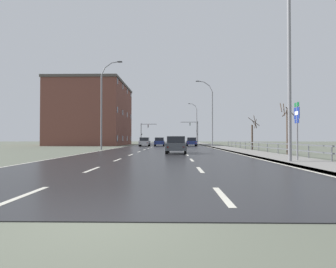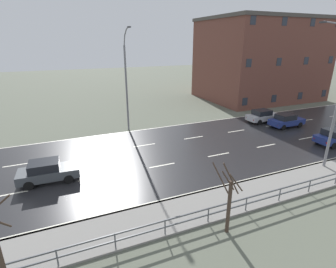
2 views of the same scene
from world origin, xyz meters
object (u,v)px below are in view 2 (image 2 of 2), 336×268
at_px(car_distant, 263,116).
at_px(street_lamp_midground, 336,101).
at_px(brick_building, 260,59).
at_px(car_near_right, 286,120).
at_px(car_far_right, 48,171).
at_px(street_lamp_left_bank, 127,83).
at_px(car_near_left, 335,136).

bearing_deg(car_distant, street_lamp_midground, -20.52).
bearing_deg(brick_building, car_near_right, -29.06).
bearing_deg(car_far_right, car_near_right, 98.63).
bearing_deg(brick_building, street_lamp_midground, -29.70).
bearing_deg(brick_building, street_lamp_left_bank, -71.05).
bearing_deg(street_lamp_midground, car_near_left, 118.14).
relative_size(street_lamp_midground, brick_building, 0.58).
xyz_separation_m(car_distant, car_near_right, (2.63, 1.14, 0.00)).
xyz_separation_m(street_lamp_left_bank, car_near_right, (6.06, 17.24, -4.50)).
distance_m(street_lamp_midground, car_distant, 12.94).
distance_m(street_lamp_midground, car_near_left, 7.60).
relative_size(street_lamp_left_bank, car_far_right, 2.61).
distance_m(street_lamp_left_bank, brick_building, 26.96).
bearing_deg(street_lamp_left_bank, brick_building, 108.95).
xyz_separation_m(car_near_left, brick_building, (-20.71, 8.07, 5.78)).
height_order(street_lamp_midground, car_near_right, street_lamp_midground).
bearing_deg(car_far_right, street_lamp_midground, 75.91).
height_order(street_lamp_midground, street_lamp_left_bank, street_lamp_midground).
bearing_deg(car_near_right, car_distant, -156.86).
xyz_separation_m(car_near_right, brick_building, (-14.81, 8.23, 5.78)).
bearing_deg(car_far_right, car_distant, 104.93).
bearing_deg(brick_building, car_distant, -37.56).
bearing_deg(car_far_right, street_lamp_left_bank, 139.46).
distance_m(car_near_right, brick_building, 17.90).
bearing_deg(car_distant, car_near_right, 22.65).
relative_size(car_distant, car_near_right, 1.00).
distance_m(car_far_right, car_distant, 24.95).
bearing_deg(car_near_left, street_lamp_midground, -61.28).
bearing_deg(street_lamp_left_bank, street_lamp_midground, 38.98).
bearing_deg(street_lamp_left_bank, car_near_right, 70.64).
relative_size(street_lamp_left_bank, car_near_right, 2.64).
bearing_deg(street_lamp_left_bank, car_distant, 77.96).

